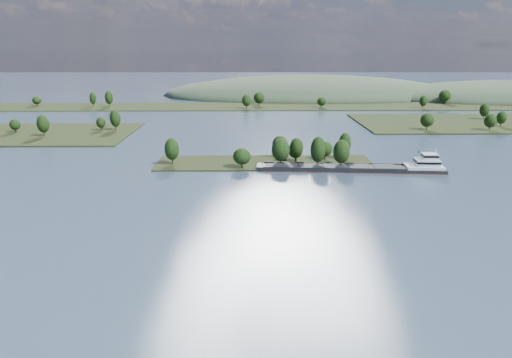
{
  "coord_description": "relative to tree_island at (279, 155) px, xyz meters",
  "views": [
    {
      "loc": [
        -7.54,
        -45.98,
        53.47
      ],
      "look_at": [
        -4.86,
        130.0,
        6.0
      ],
      "focal_mm": 35.0,
      "sensor_mm": 36.0,
      "label": 1
    }
  ],
  "objects": [
    {
      "name": "back_shoreline",
      "position": [
        3.48,
        221.18,
        -3.39
      ],
      "size": [
        900.0,
        60.0,
        15.21
      ],
      "color": "black",
      "rests_on": "ground"
    },
    {
      "name": "tree_island",
      "position": [
        0.0,
        0.0,
        0.0
      ],
      "size": [
        100.0,
        31.06,
        15.1
      ],
      "color": "black",
      "rests_on": "ground"
    },
    {
      "name": "hill_west",
      "position": [
        53.7,
        321.31,
        -4.09
      ],
      "size": [
        320.0,
        160.0,
        44.0
      ],
      "primitive_type": "ellipsoid",
      "color": "#384D35",
      "rests_on": "ground"
    },
    {
      "name": "ground",
      "position": [
        -6.3,
        -58.69,
        -4.09
      ],
      "size": [
        1800.0,
        1800.0,
        0.0
      ],
      "primitive_type": "plane",
      "color": "#314455",
      "rests_on": "ground"
    },
    {
      "name": "hill_east",
      "position": [
        253.7,
        291.31,
        -4.09
      ],
      "size": [
        260.0,
        140.0,
        36.0
      ],
      "primitive_type": "ellipsoid",
      "color": "#384D35",
      "rests_on": "ground"
    },
    {
      "name": "cargo_barge",
      "position": [
        36.65,
        -13.09,
        -2.69
      ],
      "size": [
        82.44,
        16.69,
        11.08
      ],
      "color": "black",
      "rests_on": "ground"
    }
  ]
}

